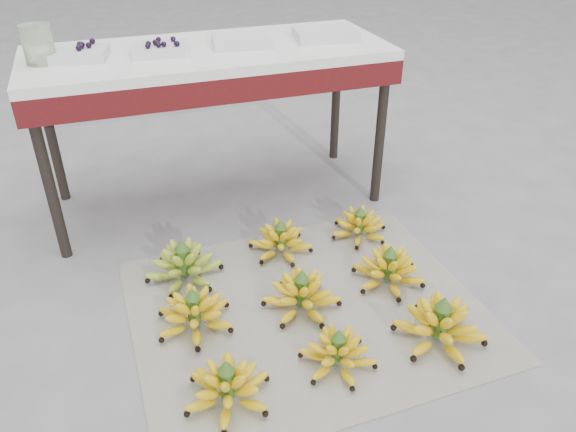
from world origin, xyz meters
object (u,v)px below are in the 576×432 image
object	(u,v)px
bunch_front_center	(338,353)
vendor_table	(210,68)
bunch_back_right	(359,226)
tray_left	(160,49)
tray_far_left	(76,54)
bunch_mid_center	(302,295)
bunch_back_center	(281,241)
tray_right	(242,41)
tray_far_right	(326,34)
bunch_front_left	(227,387)
bunch_front_right	(440,326)
newspaper_mat	(306,309)
glass_jar	(38,44)
bunch_mid_right	(389,270)
bunch_mid_left	(194,313)
bunch_back_left	(184,265)

from	to	relation	value
bunch_front_center	vendor_table	size ratio (longest dim) A/B	0.21
bunch_back_right	tray_left	world-z (taller)	tray_left
vendor_table	tray_far_left	world-z (taller)	tray_far_left
bunch_mid_center	bunch_back_center	xyz separation A→B (m)	(0.04, 0.36, -0.00)
tray_right	tray_far_right	xyz separation A→B (m)	(0.38, -0.01, 0.00)
bunch_front_left	bunch_mid_center	xyz separation A→B (m)	(0.36, 0.33, 0.00)
tray_left	tray_right	world-z (taller)	tray_left
bunch_front_right	bunch_back_center	distance (m)	0.76
bunch_front_center	tray_far_right	xyz separation A→B (m)	(0.42, 1.18, 0.70)
bunch_back_right	vendor_table	size ratio (longest dim) A/B	0.21
newspaper_mat	tray_right	size ratio (longest dim) A/B	4.64
bunch_front_center	tray_far_right	bearing A→B (deg)	49.02
bunch_front_right	glass_jar	distance (m)	1.82
newspaper_mat	tray_far_left	distance (m)	1.36
bunch_front_left	bunch_front_right	bearing A→B (deg)	-2.25
bunch_mid_center	bunch_mid_right	world-z (taller)	bunch_mid_center
bunch_mid_left	tray_far_left	distance (m)	1.15
newspaper_mat	vendor_table	distance (m)	1.13
bunch_back_right	vendor_table	world-z (taller)	vendor_table
bunch_back_left	bunch_back_center	size ratio (longest dim) A/B	1.32
bunch_back_right	tray_far_right	xyz separation A→B (m)	(0.02, 0.51, 0.70)
bunch_mid_right	bunch_back_center	bearing A→B (deg)	132.15
bunch_mid_right	glass_jar	distance (m)	1.61
bunch_front_center	bunch_back_right	distance (m)	0.78
tray_right	tray_far_left	bearing A→B (deg)	177.75
bunch_mid_center	tray_far_right	distance (m)	1.20
bunch_front_left	tray_far_left	distance (m)	1.45
newspaper_mat	bunch_back_center	size ratio (longest dim) A/B	4.33
bunch_mid_right	bunch_back_center	xyz separation A→B (m)	(-0.33, 0.33, -0.00)
bunch_mid_left	bunch_mid_center	size ratio (longest dim) A/B	0.79
tray_right	bunch_front_center	bearing A→B (deg)	-91.56
bunch_mid_right	bunch_front_right	bearing A→B (deg)	-90.95
bunch_back_right	tray_left	xyz separation A→B (m)	(-0.71, 0.50, 0.70)
bunch_front_right	bunch_back_right	xyz separation A→B (m)	(0.02, 0.68, -0.01)
tray_far_left	glass_jar	distance (m)	0.14
bunch_mid_right	vendor_table	size ratio (longest dim) A/B	0.19
bunch_front_right	bunch_back_left	distance (m)	0.98
bunch_front_center	bunch_back_center	xyz separation A→B (m)	(0.03, 0.67, 0.00)
bunch_front_center	bunch_back_left	bearing A→B (deg)	100.39
bunch_mid_center	glass_jar	distance (m)	1.39
bunch_front_left	bunch_back_center	distance (m)	0.80
bunch_front_center	vendor_table	bearing A→B (deg)	73.72
bunch_mid_right	bunch_back_center	distance (m)	0.47
bunch_back_center	bunch_mid_right	bearing A→B (deg)	-51.53
bunch_back_left	vendor_table	world-z (taller)	vendor_table
bunch_back_center	bunch_mid_left	bearing A→B (deg)	-148.76
newspaper_mat	bunch_front_center	distance (m)	0.30
bunch_front_right	glass_jar	bearing A→B (deg)	130.23
tray_left	bunch_back_center	bearing A→B (deg)	-55.77
bunch_back_center	bunch_back_right	bearing A→B (deg)	-6.18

